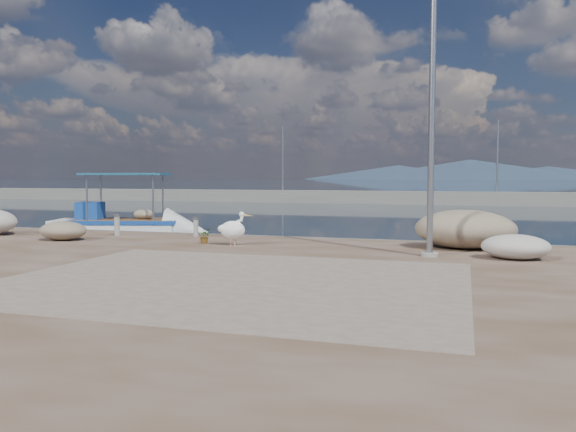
{
  "coord_description": "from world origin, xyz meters",
  "views": [
    {
      "loc": [
        5.35,
        -13.13,
        2.54
      ],
      "look_at": [
        0.0,
        3.8,
        1.3
      ],
      "focal_mm": 35.0,
      "sensor_mm": 36.0,
      "label": 1
    }
  ],
  "objects_px": {
    "boat_left": "(125,228)",
    "pelican": "(233,229)",
    "lamp_post": "(432,127)",
    "bollard_near": "(196,226)"
  },
  "relations": [
    {
      "from": "pelican",
      "to": "lamp_post",
      "type": "xyz_separation_m",
      "value": [
        5.73,
        -0.6,
        2.82
      ]
    },
    {
      "from": "bollard_near",
      "to": "lamp_post",
      "type": "bearing_deg",
      "value": -17.62
    },
    {
      "from": "lamp_post",
      "to": "bollard_near",
      "type": "height_order",
      "value": "lamp_post"
    },
    {
      "from": "boat_left",
      "to": "pelican",
      "type": "relative_size",
      "value": 6.5
    },
    {
      "from": "pelican",
      "to": "boat_left",
      "type": "bearing_deg",
      "value": 126.76
    },
    {
      "from": "boat_left",
      "to": "lamp_post",
      "type": "xyz_separation_m",
      "value": [
        13.65,
        -6.87,
        3.55
      ]
    },
    {
      "from": "pelican",
      "to": "lamp_post",
      "type": "relative_size",
      "value": 0.15
    },
    {
      "from": "lamp_post",
      "to": "boat_left",
      "type": "bearing_deg",
      "value": 153.28
    },
    {
      "from": "lamp_post",
      "to": "bollard_near",
      "type": "bearing_deg",
      "value": 162.38
    },
    {
      "from": "boat_left",
      "to": "pelican",
      "type": "bearing_deg",
      "value": -53.83
    }
  ]
}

